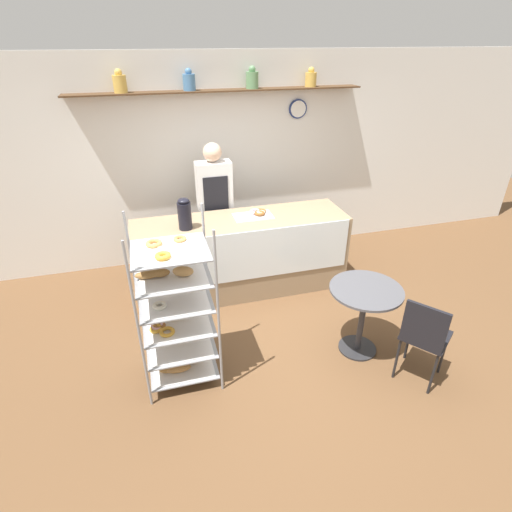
{
  "coord_description": "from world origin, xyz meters",
  "views": [
    {
      "loc": [
        -0.99,
        -3.17,
        2.83
      ],
      "look_at": [
        0.0,
        0.36,
        0.81
      ],
      "focal_mm": 28.0,
      "sensor_mm": 36.0,
      "label": 1
    }
  ],
  "objects_px": {
    "cafe_chair": "(424,334)",
    "coffee_carafe": "(185,214)",
    "person_worker": "(215,204)",
    "pastry_rack": "(175,315)",
    "cafe_table": "(364,305)",
    "donut_tray_counter": "(256,214)"
  },
  "relations": [
    {
      "from": "cafe_chair",
      "to": "coffee_carafe",
      "type": "distance_m",
      "value": 2.67
    },
    {
      "from": "cafe_table",
      "to": "donut_tray_counter",
      "type": "bearing_deg",
      "value": 113.78
    },
    {
      "from": "pastry_rack",
      "to": "cafe_chair",
      "type": "xyz_separation_m",
      "value": [
        2.08,
        -0.65,
        -0.16
      ]
    },
    {
      "from": "pastry_rack",
      "to": "cafe_table",
      "type": "relative_size",
      "value": 2.17
    },
    {
      "from": "cafe_chair",
      "to": "person_worker",
      "type": "bearing_deg",
      "value": -8.6
    },
    {
      "from": "coffee_carafe",
      "to": "donut_tray_counter",
      "type": "distance_m",
      "value": 0.88
    },
    {
      "from": "cafe_chair",
      "to": "donut_tray_counter",
      "type": "xyz_separation_m",
      "value": [
        -0.95,
        2.02,
        0.42
      ]
    },
    {
      "from": "pastry_rack",
      "to": "cafe_chair",
      "type": "relative_size",
      "value": 1.8
    },
    {
      "from": "person_worker",
      "to": "cafe_table",
      "type": "height_order",
      "value": "person_worker"
    },
    {
      "from": "donut_tray_counter",
      "to": "coffee_carafe",
      "type": "bearing_deg",
      "value": -170.33
    },
    {
      "from": "pastry_rack",
      "to": "cafe_chair",
      "type": "height_order",
      "value": "pastry_rack"
    },
    {
      "from": "person_worker",
      "to": "cafe_chair",
      "type": "xyz_separation_m",
      "value": [
        1.37,
        -2.5,
        -0.4
      ]
    },
    {
      "from": "coffee_carafe",
      "to": "donut_tray_counter",
      "type": "bearing_deg",
      "value": 9.67
    },
    {
      "from": "person_worker",
      "to": "coffee_carafe",
      "type": "xyz_separation_m",
      "value": [
        -0.45,
        -0.62,
        0.17
      ]
    },
    {
      "from": "pastry_rack",
      "to": "donut_tray_counter",
      "type": "distance_m",
      "value": 1.79
    },
    {
      "from": "person_worker",
      "to": "coffee_carafe",
      "type": "height_order",
      "value": "person_worker"
    },
    {
      "from": "cafe_chair",
      "to": "donut_tray_counter",
      "type": "height_order",
      "value": "donut_tray_counter"
    },
    {
      "from": "pastry_rack",
      "to": "person_worker",
      "type": "xyz_separation_m",
      "value": [
        0.71,
        1.85,
        0.24
      ]
    },
    {
      "from": "pastry_rack",
      "to": "cafe_table",
      "type": "bearing_deg",
      "value": -3.98
    },
    {
      "from": "pastry_rack",
      "to": "cafe_table",
      "type": "xyz_separation_m",
      "value": [
        1.78,
        -0.12,
        -0.15
      ]
    },
    {
      "from": "person_worker",
      "to": "coffee_carafe",
      "type": "distance_m",
      "value": 0.79
    },
    {
      "from": "cafe_chair",
      "to": "coffee_carafe",
      "type": "height_order",
      "value": "coffee_carafe"
    }
  ]
}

